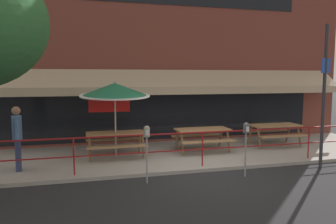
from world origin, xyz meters
name	(u,v)px	position (x,y,z in m)	size (l,w,h in m)	color
ground_plane	(206,172)	(0.00, 0.00, 0.00)	(120.00, 120.00, 0.00)	#232326
patio_deck	(184,154)	(0.00, 2.00, 0.05)	(15.00, 4.00, 0.10)	#9E998E
restaurant_building	(167,34)	(0.00, 4.23, 4.20)	(15.00, 1.60, 8.47)	brown
patio_railing	(203,141)	(0.00, 0.30, 0.80)	(13.84, 0.04, 0.97)	maroon
picnic_table_left	(116,138)	(-2.23, 1.97, 0.71)	(1.80, 1.42, 0.76)	#997047
picnic_table_centre	(202,133)	(0.64, 2.00, 0.71)	(1.80, 1.42, 0.76)	#997047
picnic_table_right	(275,129)	(3.51, 2.23, 0.71)	(1.80, 1.42, 0.76)	#997047
patio_umbrella_left	(115,90)	(-2.23, 2.01, 2.18)	(2.14, 2.14, 2.38)	#B7B2A8
pedestrian_walking	(17,135)	(-4.89, 1.11, 1.06)	(0.31, 0.61, 1.71)	navy
parking_meter_near	(147,137)	(-1.74, -0.51, 1.15)	(0.15, 0.16, 1.42)	gray
parking_meter_far	(246,133)	(0.83, -0.63, 1.15)	(0.15, 0.16, 1.42)	gray
street_sign_pole	(324,96)	(3.28, -0.45, 2.06)	(0.28, 0.09, 4.01)	#2D2D33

